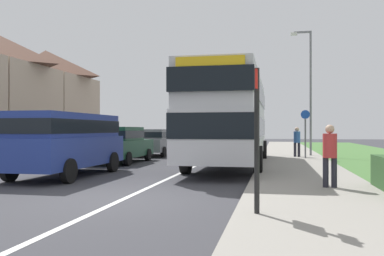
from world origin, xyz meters
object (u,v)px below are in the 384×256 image
(pedestrian_walking_away, at_px, (297,140))
(cycle_route_sign, at_px, (305,132))
(parked_van_blue, at_px, (67,139))
(street_lamp_mid, at_px, (309,84))
(parked_car_grey, at_px, (155,141))
(parked_car_dark_green, at_px, (121,143))
(pedestrian_at_stop, at_px, (330,153))
(double_decker_bus, at_px, (231,115))
(bus_stop_sign, at_px, (257,130))

(pedestrian_walking_away, height_order, cycle_route_sign, cycle_route_sign)
(parked_van_blue, bearing_deg, street_lamp_mid, 52.08)
(parked_car_grey, bearing_deg, pedestrian_walking_away, -5.97)
(parked_car_dark_green, bearing_deg, parked_car_grey, 89.16)
(pedestrian_at_stop, distance_m, cycle_route_sign, 10.50)
(double_decker_bus, bearing_deg, parked_car_dark_green, 172.25)
(parked_van_blue, bearing_deg, double_decker_bus, 43.69)
(pedestrian_walking_away, height_order, bus_stop_sign, bus_stop_sign)
(pedestrian_at_stop, xyz_separation_m, bus_stop_sign, (-1.63, -3.51, 0.56))
(pedestrian_at_stop, bearing_deg, parked_car_grey, 123.63)
(parked_car_grey, relative_size, bus_stop_sign, 1.52)
(pedestrian_walking_away, distance_m, street_lamp_mid, 3.39)
(parked_car_grey, bearing_deg, cycle_route_sign, -13.04)
(parked_car_dark_green, relative_size, pedestrian_walking_away, 2.74)
(parked_car_grey, relative_size, pedestrian_walking_away, 2.37)
(pedestrian_at_stop, bearing_deg, bus_stop_sign, -114.89)
(parked_van_blue, height_order, parked_car_grey, parked_van_blue)
(double_decker_bus, distance_m, parked_car_dark_green, 5.39)
(parked_car_dark_green, bearing_deg, street_lamp_mid, 32.30)
(parked_car_grey, bearing_deg, bus_stop_sign, -67.39)
(pedestrian_at_stop, xyz_separation_m, cycle_route_sign, (0.14, 10.49, 0.45))
(bus_stop_sign, relative_size, street_lamp_mid, 0.37)
(pedestrian_at_stop, bearing_deg, double_decker_bus, 115.64)
(parked_van_blue, relative_size, bus_stop_sign, 2.01)
(double_decker_bus, distance_m, cycle_route_sign, 5.17)
(parked_van_blue, relative_size, pedestrian_at_stop, 3.13)
(parked_van_blue, distance_m, street_lamp_mid, 14.25)
(street_lamp_mid, bearing_deg, parked_car_dark_green, -147.70)
(pedestrian_walking_away, bearing_deg, parked_van_blue, -128.98)
(parked_car_grey, bearing_deg, parked_car_dark_green, -90.84)
(pedestrian_at_stop, bearing_deg, street_lamp_mid, 87.85)
(parked_car_dark_green, distance_m, parked_car_grey, 5.17)
(pedestrian_at_stop, height_order, street_lamp_mid, street_lamp_mid)
(parked_van_blue, distance_m, bus_stop_sign, 8.40)
(street_lamp_mid, bearing_deg, double_decker_bus, -120.02)
(bus_stop_sign, relative_size, cycle_route_sign, 1.03)
(parked_car_dark_green, distance_m, bus_stop_sign, 12.72)
(bus_stop_sign, xyz_separation_m, street_lamp_mid, (2.11, 16.37, 2.51))
(parked_van_blue, xyz_separation_m, parked_car_grey, (-0.17, 10.60, -0.37))
(pedestrian_at_stop, relative_size, bus_stop_sign, 0.64)
(parked_van_blue, xyz_separation_m, pedestrian_at_stop, (8.10, -1.84, -0.27))
(parked_van_blue, xyz_separation_m, bus_stop_sign, (6.47, -5.35, 0.30))
(parked_car_grey, bearing_deg, street_lamp_mid, 2.74)
(parked_car_grey, bearing_deg, double_decker_bus, -48.91)
(cycle_route_sign, relative_size, street_lamp_mid, 0.36)
(pedestrian_at_stop, bearing_deg, parked_car_dark_green, 138.94)
(pedestrian_walking_away, bearing_deg, bus_stop_sign, -95.38)
(pedestrian_at_stop, height_order, pedestrian_walking_away, same)
(double_decker_bus, height_order, street_lamp_mid, street_lamp_mid)
(pedestrian_at_stop, height_order, bus_stop_sign, bus_stop_sign)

